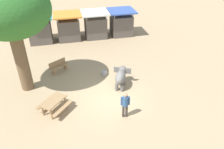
% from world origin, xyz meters
% --- Properties ---
extents(ground_plane, '(60.00, 60.00, 0.00)m').
position_xyz_m(ground_plane, '(0.00, 0.00, 0.00)').
color(ground_plane, tan).
extents(elephant, '(1.43, 1.72, 1.21)m').
position_xyz_m(elephant, '(0.99, 1.20, 0.78)').
color(elephant, slate).
rests_on(elephant, ground_plane).
extents(person_handler, '(0.50, 0.32, 1.62)m').
position_xyz_m(person_handler, '(0.44, -1.70, 0.95)').
color(person_handler, '#3F3833').
rests_on(person_handler, ground_plane).
extents(shade_tree_main, '(4.60, 4.22, 6.86)m').
position_xyz_m(shade_tree_main, '(-5.10, 2.40, 5.11)').
color(shade_tree_main, brown).
rests_on(shade_tree_main, ground_plane).
extents(wooden_bench, '(1.39, 1.11, 0.88)m').
position_xyz_m(wooden_bench, '(-3.03, 4.05, 0.47)').
color(wooden_bench, '#9E7A51').
rests_on(wooden_bench, ground_plane).
extents(picnic_table_near, '(2.10, 2.10, 0.78)m').
position_xyz_m(picnic_table_near, '(-3.39, -0.33, 0.59)').
color(picnic_table_near, '#9E7A51').
rests_on(picnic_table_near, ground_plane).
extents(market_stall_teal, '(2.50, 2.50, 2.52)m').
position_xyz_m(market_stall_teal, '(-4.45, 9.91, 1.14)').
color(market_stall_teal, '#59514C').
rests_on(market_stall_teal, ground_plane).
extents(market_stall_orange, '(2.50, 2.50, 2.52)m').
position_xyz_m(market_stall_orange, '(-1.85, 9.91, 1.14)').
color(market_stall_orange, '#59514C').
rests_on(market_stall_orange, ground_plane).
extents(market_stall_white, '(2.50, 2.50, 2.52)m').
position_xyz_m(market_stall_white, '(0.75, 9.91, 1.14)').
color(market_stall_white, '#59514C').
rests_on(market_stall_white, ground_plane).
extents(market_stall_blue, '(2.50, 2.50, 2.52)m').
position_xyz_m(market_stall_blue, '(3.35, 9.91, 1.14)').
color(market_stall_blue, '#59514C').
rests_on(market_stall_blue, ground_plane).
extents(feed_bucket, '(0.36, 0.36, 0.32)m').
position_xyz_m(feed_bucket, '(0.15, 2.76, 0.16)').
color(feed_bucket, gray).
rests_on(feed_bucket, ground_plane).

